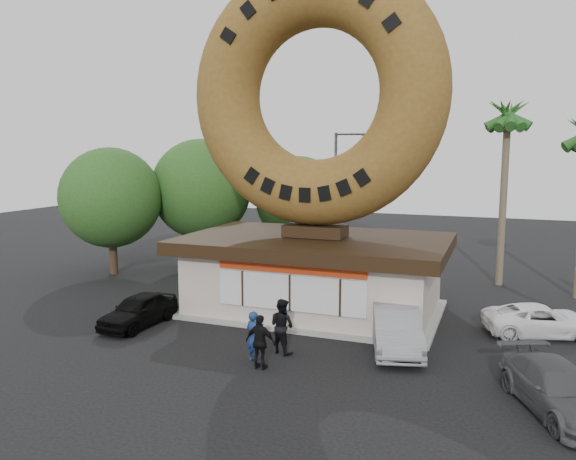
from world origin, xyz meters
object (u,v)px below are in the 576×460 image
(car_black, at_px, (138,310))
(car_white, at_px, (542,320))
(giant_donut, at_px, (316,95))
(car_silver, at_px, (396,328))
(donut_shop, at_px, (315,271))
(car_grey, at_px, (558,389))
(person_left, at_px, (254,336))
(person_right, at_px, (260,342))
(street_lamp, at_px, (338,192))
(person_center, at_px, (282,326))

(car_black, distance_m, car_white, 15.64)
(giant_donut, xyz_separation_m, car_silver, (4.15, -3.46, -8.51))
(donut_shop, height_order, car_grey, donut_shop)
(person_left, xyz_separation_m, person_right, (0.46, -0.50, 0.03))
(street_lamp, bearing_deg, person_left, -83.65)
(giant_donut, relative_size, car_black, 2.90)
(giant_donut, xyz_separation_m, car_black, (-5.94, -4.51, -8.62))
(person_right, xyz_separation_m, car_grey, (8.65, 0.13, -0.25))
(car_black, relative_size, car_white, 0.89)
(person_right, distance_m, car_silver, 5.06)
(person_left, relative_size, car_silver, 0.38)
(giant_donut, xyz_separation_m, car_grey, (9.08, -6.75, -8.62))
(giant_donut, distance_m, car_grey, 14.22)
(person_center, distance_m, car_grey, 8.68)
(person_center, distance_m, car_white, 9.99)
(street_lamp, height_order, car_silver, street_lamp)
(street_lamp, height_order, person_center, street_lamp)
(donut_shop, xyz_separation_m, car_black, (-5.94, -4.49, -1.12))
(donut_shop, relative_size, person_right, 6.28)
(giant_donut, height_order, person_left, giant_donut)
(giant_donut, bearing_deg, car_black, -142.78)
(person_center, relative_size, person_right, 1.08)
(giant_donut, xyz_separation_m, car_white, (9.06, -0.08, -8.67))
(car_silver, bearing_deg, person_right, -152.64)
(car_silver, distance_m, car_grey, 5.92)
(street_lamp, relative_size, person_left, 4.62)
(car_black, xyz_separation_m, car_white, (15.00, 4.43, -0.05))
(car_grey, bearing_deg, street_lamp, 99.17)
(giant_donut, distance_m, person_right, 10.84)
(car_silver, xyz_separation_m, car_white, (4.91, 3.38, -0.16))
(street_lamp, bearing_deg, donut_shop, -79.50)
(giant_donut, xyz_separation_m, street_lamp, (-1.86, 10.00, -4.78))
(donut_shop, xyz_separation_m, street_lamp, (-1.86, 10.02, 2.72))
(person_left, height_order, car_grey, person_left)
(person_center, xyz_separation_m, car_silver, (3.63, 1.80, -0.21))
(donut_shop, relative_size, car_white, 2.63)
(person_left, distance_m, car_silver, 5.10)
(person_right, distance_m, car_white, 11.00)
(car_grey, bearing_deg, person_left, 153.75)
(donut_shop, bearing_deg, person_right, -86.45)
(car_grey, distance_m, car_white, 6.66)
(person_right, bearing_deg, person_left, -44.12)
(donut_shop, distance_m, giant_donut, 7.49)
(person_left, relative_size, person_right, 0.97)
(person_center, distance_m, person_right, 1.62)
(street_lamp, relative_size, car_white, 1.88)
(car_silver, bearing_deg, person_left, -160.27)
(giant_donut, distance_m, car_white, 12.54)
(person_left, xyz_separation_m, car_grey, (9.11, -0.36, -0.23))
(donut_shop, bearing_deg, car_white, -0.42)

